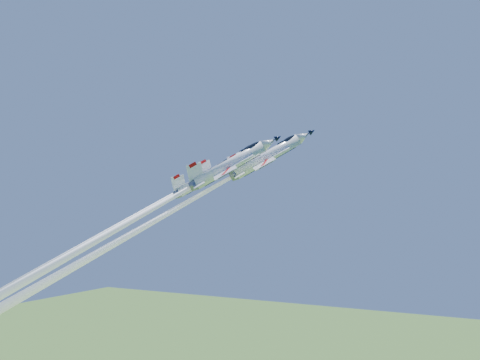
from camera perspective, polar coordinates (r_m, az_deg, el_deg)
The scene contains 4 objects.
jet_lead at distance 99.23m, azimuth -8.46°, elevation -3.96°, with size 43.33×29.81×44.85m.
jet_left at distance 107.08m, azimuth -10.87°, elevation -3.66°, with size 39.33×27.17×41.62m.
jet_right at distance 95.81m, azimuth -14.06°, elevation -5.71°, with size 46.03×31.78×48.52m.
jet_slot at distance 101.89m, azimuth -13.35°, elevation -5.23°, with size 38.93×26.76×40.20m.
Camera 1 is at (46.38, -87.10, 71.39)m, focal length 40.00 mm.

